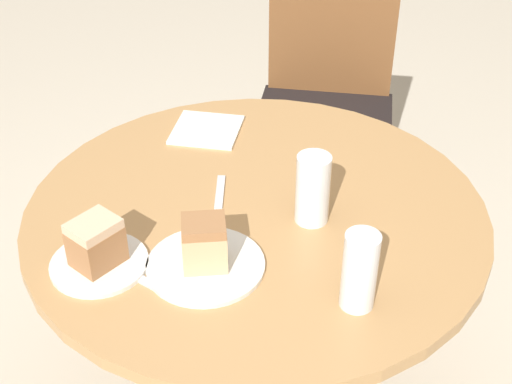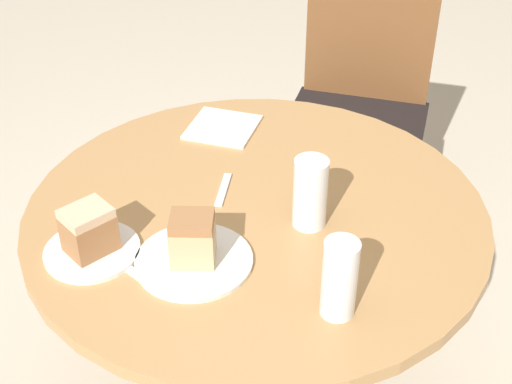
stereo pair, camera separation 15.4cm
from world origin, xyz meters
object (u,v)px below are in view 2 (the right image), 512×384
Objects in this scene: cake_slice_near at (193,239)px; cake_slice_far at (89,230)px; glass_water at (339,283)px; plate_near at (194,261)px; plate_far at (92,251)px; glass_lemonade at (311,194)px; chair at (358,110)px.

cake_slice_far is at bearing -160.96° from cake_slice_near.
cake_slice_near is 0.68× the size of glass_water.
cake_slice_far is (-0.20, -0.07, -0.00)m from cake_slice_near.
glass_water is (0.30, 0.00, 0.07)m from plate_near.
glass_water reaches higher than plate_far.
cake_slice_far is 0.46m from glass_lemonade.
plate_far is 1.72× the size of cake_slice_far.
chair is at bearing 93.19° from plate_near.
cake_slice_near is at bearing -179.15° from glass_water.
plate_near is at bearing -98.09° from chair.
plate_far is 0.22m from cake_slice_near.
glass_lemonade is (0.35, 0.30, 0.01)m from cake_slice_far.
plate_far is at bearing -160.96° from cake_slice_near.
plate_far is (-0.14, -1.20, 0.22)m from chair.
plate_near is 1.49× the size of glass_lemonade.
cake_slice_near reaches higher than cake_slice_far.
cake_slice_far is at bearing -139.69° from glass_lemonade.
chair is 0.97m from glass_lemonade.
chair is at bearing 83.53° from cake_slice_far.
glass_lemonade is at bearing 56.59° from cake_slice_near.
chair is 8.22× the size of cake_slice_far.
plate_near is 0.21m from plate_far.
cake_slice_far is 0.72× the size of glass_lemonade.
glass_lemonade reaches higher than cake_slice_near.
cake_slice_near reaches higher than plate_far.
glass_water is at bearing 0.85° from cake_slice_near.
plate_near is 2.15× the size of cake_slice_near.
glass_water reaches higher than plate_near.
chair is 1.22m from glass_water.
chair reaches higher than glass_water.
chair is at bearing 103.26° from glass_lemonade.
glass_water is at bearing 0.85° from plate_near.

